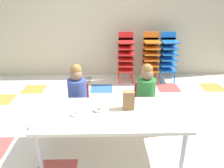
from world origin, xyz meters
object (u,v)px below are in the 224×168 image
at_px(kid_chair_orange_stack, 151,55).
at_px(donut_powdered_on_plate, 75,114).
at_px(seated_child_middle_seat, 146,89).
at_px(kid_chair_red_stack, 126,55).
at_px(paper_bag_brown, 129,100).
at_px(seated_child_near_camera, 77,90).
at_px(craft_table, 111,116).
at_px(paper_plate_near_edge, 75,115).
at_px(kid_chair_blue_stack, 168,55).
at_px(donut_powdered_loose, 98,110).

xyz_separation_m(kid_chair_orange_stack, donut_powdered_on_plate, (-1.28, -2.37, -0.01)).
xyz_separation_m(seated_child_middle_seat, kid_chair_red_stack, (-0.15, 1.70, 0.02)).
distance_m(kid_chair_red_stack, paper_bag_brown, 2.23).
bearing_deg(paper_bag_brown, seated_child_near_camera, 141.44).
height_order(kid_chair_red_stack, paper_bag_brown, kid_chair_red_stack).
bearing_deg(craft_table, paper_plate_near_edge, -172.77).
bearing_deg(donut_powdered_on_plate, kid_chair_orange_stack, 61.70).
relative_size(craft_table, kid_chair_red_stack, 1.59).
bearing_deg(kid_chair_orange_stack, seated_child_near_camera, -128.13).
xyz_separation_m(craft_table, kid_chair_red_stack, (0.35, 2.32, 0.08)).
height_order(seated_child_near_camera, kid_chair_red_stack, kid_chair_red_stack).
bearing_deg(kid_chair_red_stack, seated_child_near_camera, -115.44).
height_order(craft_table, donut_powdered_on_plate, donut_powdered_on_plate).
height_order(kid_chair_blue_stack, donut_powdered_on_plate, kid_chair_blue_stack).
distance_m(seated_child_near_camera, paper_bag_brown, 0.85).
height_order(seated_child_middle_seat, kid_chair_red_stack, kid_chair_red_stack).
xyz_separation_m(seated_child_middle_seat, paper_plate_near_edge, (-0.90, -0.68, -0.00)).
bearing_deg(kid_chair_blue_stack, donut_powdered_loose, -121.45).
bearing_deg(donut_powdered_on_plate, seated_child_near_camera, 94.73).
bearing_deg(kid_chair_blue_stack, paper_plate_near_edge, -124.65).
xyz_separation_m(craft_table, kid_chair_orange_stack, (0.88, 2.32, 0.08)).
bearing_deg(seated_child_near_camera, donut_powdered_on_plate, -85.27).
xyz_separation_m(kid_chair_blue_stack, donut_powdered_on_plate, (-1.64, -2.37, -0.01)).
relative_size(craft_table, kid_chair_blue_stack, 1.59).
bearing_deg(seated_child_near_camera, paper_plate_near_edge, -85.27).
relative_size(kid_chair_orange_stack, kid_chair_blue_stack, 1.00).
bearing_deg(kid_chair_blue_stack, paper_bag_brown, -115.01).
height_order(kid_chair_orange_stack, kid_chair_blue_stack, same).
xyz_separation_m(paper_bag_brown, donut_powdered_on_plate, (-0.60, -0.15, -0.09)).
bearing_deg(donut_powdered_on_plate, craft_table, 7.23).
height_order(kid_chair_blue_stack, paper_bag_brown, kid_chair_blue_stack).
height_order(craft_table, kid_chair_orange_stack, kid_chair_orange_stack).
relative_size(kid_chair_orange_stack, donut_powdered_loose, 8.77).
height_order(kid_chair_blue_stack, paper_plate_near_edge, kid_chair_blue_stack).
relative_size(paper_plate_near_edge, donut_powdered_loose, 1.52).
xyz_separation_m(craft_table, paper_bag_brown, (0.20, 0.10, 0.15)).
xyz_separation_m(kid_chair_blue_stack, donut_powdered_loose, (-1.39, -2.27, -0.02)).
bearing_deg(craft_table, paper_bag_brown, 25.95).
relative_size(kid_chair_orange_stack, paper_plate_near_edge, 5.78).
relative_size(craft_table, paper_bag_brown, 7.54).
bearing_deg(seated_child_near_camera, seated_child_middle_seat, 0.00).
distance_m(kid_chair_blue_stack, donut_powdered_loose, 2.66).
relative_size(kid_chair_blue_stack, paper_plate_near_edge, 5.78).
bearing_deg(kid_chair_orange_stack, kid_chair_red_stack, 180.00).
bearing_deg(seated_child_middle_seat, kid_chair_red_stack, 94.89).
relative_size(seated_child_near_camera, seated_child_middle_seat, 1.00).
bearing_deg(paper_bag_brown, donut_powdered_on_plate, -166.08).
xyz_separation_m(craft_table, kid_chair_blue_stack, (1.24, 2.32, 0.08)).
bearing_deg(donut_powdered_on_plate, kid_chair_blue_stack, 55.35).
distance_m(seated_child_middle_seat, kid_chair_red_stack, 1.71).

